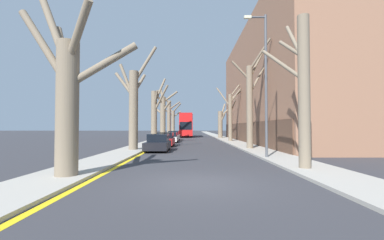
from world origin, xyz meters
The scene contains 21 objects.
ground_plane centered at (0.00, 0.00, 0.00)m, with size 300.00×300.00×0.00m, color #333338.
sidewalk_left centered at (-5.22, 50.00, 0.06)m, with size 2.45×120.00×0.12m, color #A39E93.
sidewalk_right centered at (5.22, 50.00, 0.06)m, with size 2.45×120.00×0.12m, color #A39E93.
building_facade_right centered at (11.44, 24.09, 7.29)m, with size 10.08×33.07×14.60m.
kerb_line_stripe centered at (-3.81, 50.00, 0.00)m, with size 0.24×120.00×0.01m, color yellow.
street_tree_left_0 centered at (-4.92, 0.89, 3.24)m, with size 4.81×2.37×7.28m.
street_tree_left_1 centered at (-5.01, 12.38, 3.84)m, with size 3.73×2.79×8.85m.
street_tree_left_2 centered at (-4.70, 22.32, 3.58)m, with size 2.22×2.32×8.11m.
street_tree_left_3 centered at (-4.95, 33.30, 3.94)m, with size 4.12×2.67×8.48m.
street_tree_left_4 centered at (-4.94, 43.80, 4.21)m, with size 4.80×2.32×9.80m.
street_tree_left_5 centered at (-4.84, 53.95, 3.62)m, with size 4.51×2.70×8.08m.
street_tree_right_0 centered at (4.81, 2.81, 3.80)m, with size 1.36×3.18×7.33m.
street_tree_right_1 centered at (4.95, 13.60, 4.31)m, with size 3.49×4.13×9.35m.
street_tree_right_2 centered at (5.02, 25.72, 3.77)m, with size 3.48×1.97×7.89m.
street_tree_right_3 centered at (4.95, 36.99, 2.72)m, with size 1.87×2.79×6.32m.
double_decker_bus centered at (-1.32, 43.60, 2.64)m, with size 2.53×10.35×4.68m.
parked_car_0 centered at (-2.93, 12.12, 0.65)m, with size 1.79×4.23×1.39m.
parked_car_1 centered at (-2.93, 17.59, 0.66)m, with size 1.77×4.09×1.41m.
parked_car_2 centered at (-2.93, 24.03, 0.62)m, with size 1.82×4.07×1.30m.
parked_car_3 centered at (-2.93, 29.78, 0.66)m, with size 1.71×4.21×1.40m.
lamp_post centered at (4.27, 6.82, 4.90)m, with size 1.40×0.20×8.87m.
Camera 1 is at (-0.18, -8.79, 1.91)m, focal length 24.00 mm.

